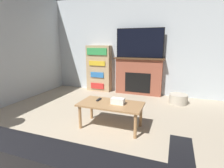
# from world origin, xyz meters

# --- Properties ---
(wall_back) EXTENTS (5.66, 0.06, 2.70)m
(wall_back) POSITION_xyz_m (0.00, 4.58, 1.35)
(wall_back) COLOR silver
(wall_back) RESTS_ON ground_plane
(fireplace) EXTENTS (1.38, 0.28, 1.03)m
(fireplace) POSITION_xyz_m (0.33, 4.43, 0.52)
(fireplace) COLOR brown
(fireplace) RESTS_ON ground_plane
(tv) EXTENTS (1.27, 0.03, 0.78)m
(tv) POSITION_xyz_m (0.33, 4.42, 1.43)
(tv) COLOR black
(tv) RESTS_ON fireplace
(coffee_table) EXTENTS (1.07, 0.55, 0.44)m
(coffee_table) POSITION_xyz_m (0.31, 2.26, 0.38)
(coffee_table) COLOR #A87A4C
(coffee_table) RESTS_ON ground_plane
(tissue_box) EXTENTS (0.22, 0.12, 0.10)m
(tissue_box) POSITION_xyz_m (0.43, 2.27, 0.49)
(tissue_box) COLOR white
(tissue_box) RESTS_ON coffee_table
(remote_control) EXTENTS (0.04, 0.15, 0.02)m
(remote_control) POSITION_xyz_m (0.05, 2.34, 0.45)
(remote_control) COLOR black
(remote_control) RESTS_ON coffee_table
(bookshelf) EXTENTS (0.73, 0.29, 1.36)m
(bookshelf) POSITION_xyz_m (-0.88, 4.41, 0.68)
(bookshelf) COLOR tan
(bookshelf) RESTS_ON ground_plane
(storage_basket) EXTENTS (0.43, 0.43, 0.23)m
(storage_basket) POSITION_xyz_m (1.41, 3.96, 0.11)
(storage_basket) COLOR #BCB29E
(storage_basket) RESTS_ON ground_plane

